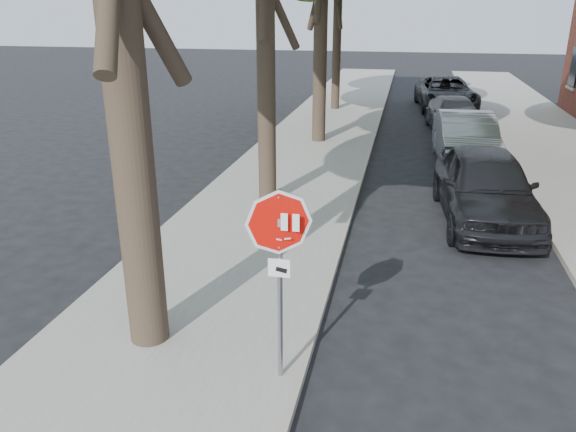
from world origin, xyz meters
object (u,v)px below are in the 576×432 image
car_b (466,139)px  car_c (454,115)px  car_d (446,93)px  stop_sign (279,251)px  car_a (485,186)px

car_b → car_c: (-0.02, 5.02, -0.13)m
car_c → car_d: size_ratio=0.82×
stop_sign → car_c: stop_sign is taller
car_a → car_c: 10.23m
car_b → car_c: size_ratio=1.05×
car_a → car_c: size_ratio=1.08×
car_a → stop_sign: bearing=-119.3°
car_c → car_d: 5.40m
stop_sign → car_b: bearing=74.8°
car_b → car_d: bearing=87.7°
car_c → stop_sign: bearing=-108.1°
car_b → car_c: bearing=87.5°
stop_sign → car_b: (3.30, 12.15, -1.15)m
car_b → car_c: car_b is taller
car_a → car_d: bearing=86.4°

